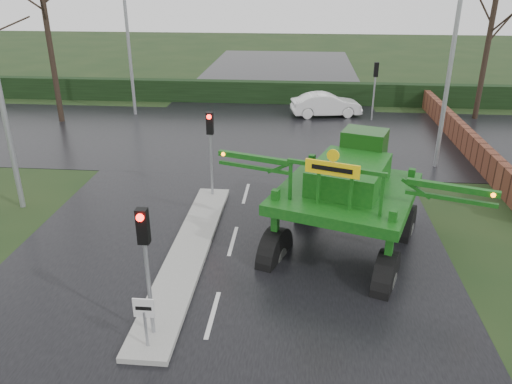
# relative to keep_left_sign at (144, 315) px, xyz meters

# --- Properties ---
(ground) EXTENTS (140.00, 140.00, 0.00)m
(ground) POSITION_rel_keep_left_sign_xyz_m (1.30, 1.50, -1.06)
(ground) COLOR black
(ground) RESTS_ON ground
(road_main) EXTENTS (14.00, 80.00, 0.02)m
(road_main) POSITION_rel_keep_left_sign_xyz_m (1.30, 11.50, -1.05)
(road_main) COLOR black
(road_main) RESTS_ON ground
(road_cross) EXTENTS (80.00, 12.00, 0.02)m
(road_cross) POSITION_rel_keep_left_sign_xyz_m (1.30, 17.50, -1.05)
(road_cross) COLOR black
(road_cross) RESTS_ON ground
(median_island) EXTENTS (1.20, 10.00, 0.16)m
(median_island) POSITION_rel_keep_left_sign_xyz_m (0.00, 4.50, -0.97)
(median_island) COLOR gray
(median_island) RESTS_ON ground
(hedge_row) EXTENTS (44.00, 0.90, 1.50)m
(hedge_row) POSITION_rel_keep_left_sign_xyz_m (1.30, 25.50, -0.31)
(hedge_row) COLOR black
(hedge_row) RESTS_ON ground
(brick_wall) EXTENTS (0.40, 20.00, 1.20)m
(brick_wall) POSITION_rel_keep_left_sign_xyz_m (11.80, 17.50, -0.46)
(brick_wall) COLOR #592D1E
(brick_wall) RESTS_ON ground
(keep_left_sign) EXTENTS (0.50, 0.07, 1.35)m
(keep_left_sign) POSITION_rel_keep_left_sign_xyz_m (0.00, 0.00, 0.00)
(keep_left_sign) COLOR gray
(keep_left_sign) RESTS_ON ground
(traffic_signal_near) EXTENTS (0.26, 0.33, 3.52)m
(traffic_signal_near) POSITION_rel_keep_left_sign_xyz_m (0.00, 0.49, 1.53)
(traffic_signal_near) COLOR gray
(traffic_signal_near) RESTS_ON ground
(traffic_signal_mid) EXTENTS (0.26, 0.33, 3.52)m
(traffic_signal_mid) POSITION_rel_keep_left_sign_xyz_m (0.00, 8.99, 1.53)
(traffic_signal_mid) COLOR gray
(traffic_signal_mid) RESTS_ON ground
(traffic_signal_far) EXTENTS (0.26, 0.33, 3.52)m
(traffic_signal_far) POSITION_rel_keep_left_sign_xyz_m (7.80, 21.51, 1.53)
(traffic_signal_far) COLOR gray
(traffic_signal_far) RESTS_ON ground
(street_light_right) EXTENTS (3.85, 0.30, 10.00)m
(street_light_right) POSITION_rel_keep_left_sign_xyz_m (9.49, 13.50, 4.93)
(street_light_right) COLOR gray
(street_light_right) RESTS_ON ground
(street_light_left_far) EXTENTS (3.85, 0.30, 10.00)m
(street_light_left_far) POSITION_rel_keep_left_sign_xyz_m (-6.89, 21.50, 4.93)
(street_light_left_far) COLOR gray
(street_light_left_far) RESTS_ON ground
(tree_right_far) EXTENTS (7.00, 7.00, 12.05)m
(tree_right_far) POSITION_rel_keep_left_sign_xyz_m (14.30, 22.50, 5.44)
(tree_right_far) COLOR black
(tree_right_far) RESTS_ON ground
(crop_sprayer) EXTENTS (8.32, 6.45, 4.88)m
(crop_sprayer) POSITION_rel_keep_left_sign_xyz_m (2.83, 4.84, 1.25)
(crop_sprayer) COLOR black
(crop_sprayer) RESTS_ON ground
(white_sedan) EXTENTS (4.58, 2.34, 1.44)m
(white_sedan) POSITION_rel_keep_left_sign_xyz_m (4.99, 22.25, -1.06)
(white_sedan) COLOR white
(white_sedan) RESTS_ON ground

